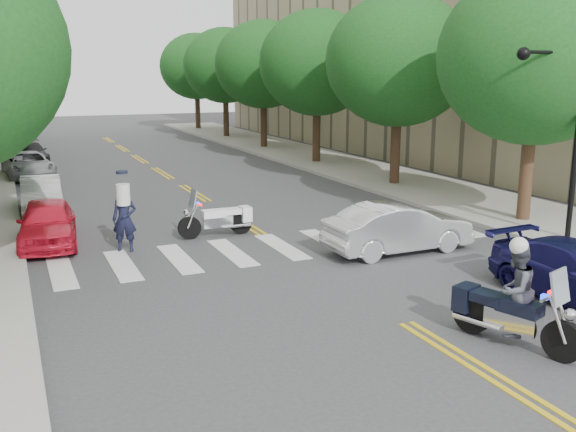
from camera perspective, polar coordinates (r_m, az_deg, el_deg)
ground at (r=13.61m, az=10.44°, el=-9.38°), size 140.00×140.00×0.00m
sidewalk_right at (r=36.77m, az=3.51°, el=4.85°), size 5.00×60.00×0.15m
tree_r_0 at (r=22.91m, az=21.17°, el=13.08°), size 6.40×6.40×8.45m
tree_r_1 at (r=29.17m, az=9.80°, el=13.46°), size 6.40×6.40×8.45m
tree_r_2 at (r=36.12m, az=2.61°, el=13.44°), size 6.40×6.40×8.45m
tree_r_3 at (r=43.43m, az=-2.21°, el=13.31°), size 6.40×6.40×8.45m
tree_r_4 at (r=50.95m, az=-5.62°, el=13.16°), size 6.40×6.40×8.45m
tree_r_5 at (r=58.60m, az=-8.15°, el=13.02°), size 6.40×6.40×8.45m
traffic_signal_pole at (r=20.43m, az=23.54°, el=7.87°), size 2.82×0.42×6.00m
motorcycle_police at (r=12.81m, az=19.26°, el=-6.84°), size 1.19×2.52×2.12m
motorcycle_parked at (r=20.32m, az=-5.89°, el=-0.25°), size 2.41×0.53×1.56m
officer_standing at (r=18.94m, az=-14.33°, el=-0.28°), size 0.80×0.66×1.89m
convertible at (r=18.60m, az=9.79°, el=-1.03°), size 4.36×1.59×1.43m
parked_car_a at (r=20.36m, az=-20.61°, el=-0.56°), size 1.97×4.16×1.37m
parked_car_b at (r=25.27m, az=-21.09°, el=1.76°), size 1.51×4.00×1.30m
parked_car_c at (r=33.87m, az=-22.09°, el=4.23°), size 2.54×4.76×1.27m
parked_car_d at (r=39.13m, az=-21.95°, el=5.23°), size 2.01×4.34×1.23m
parked_car_e at (r=43.57m, az=-22.59°, el=5.87°), size 1.51×3.74×1.27m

